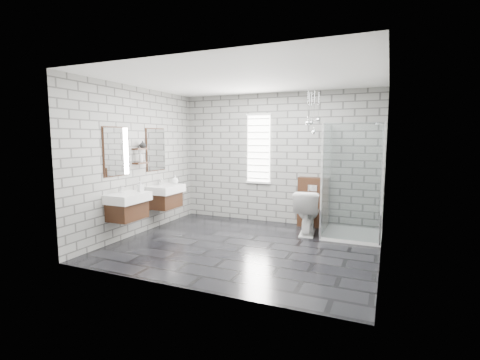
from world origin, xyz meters
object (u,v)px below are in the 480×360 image
Objects in this scene: vanity_right at (164,190)px; toilet at (307,212)px; vanity_left at (126,199)px; shower_enclosure at (347,210)px; cistern_panel at (313,202)px.

vanity_right is 1.91× the size of toilet.
shower_enclosure is at bearing 27.59° from vanity_left.
vanity_left is at bearing -152.41° from shower_enclosure.
toilet is at bearing -90.00° from cistern_panel.
vanity_left is at bearing -90.00° from vanity_right.
cistern_panel is at bearing 40.33° from vanity_left.
toilet is at bearing 33.02° from vanity_left.
vanity_left is at bearing -139.67° from cistern_panel.
toilet is (-0.70, -0.02, -0.09)m from shower_enclosure.
vanity_left and vanity_right have the same top height.
cistern_panel is 0.55m from toilet.
shower_enclosure is 2.47× the size of toilet.
cistern_panel is (2.71, 2.30, -0.26)m from vanity_left.
toilet is at bearing 13.90° from vanity_right.
vanity_right reaches higher than toilet.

